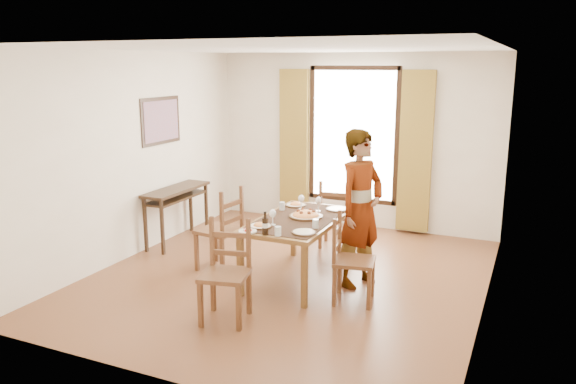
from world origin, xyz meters
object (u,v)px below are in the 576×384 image
at_px(dining_table, 298,224).
at_px(man, 361,209).
at_px(pasta_platter, 306,213).
at_px(console_table, 177,196).

xyz_separation_m(dining_table, man, (0.71, 0.14, 0.23)).
height_order(man, pasta_platter, man).
bearing_deg(dining_table, pasta_platter, 46.34).
bearing_deg(man, dining_table, 124.01).
distance_m(console_table, man, 2.91).
xyz_separation_m(console_table, pasta_platter, (2.22, -0.53, 0.12)).
bearing_deg(console_table, man, -9.07).
distance_m(dining_table, man, 0.76).
relative_size(console_table, dining_table, 0.75).
bearing_deg(man, pasta_platter, 119.30).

